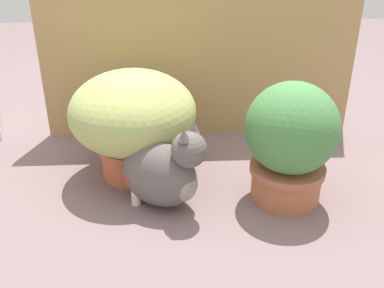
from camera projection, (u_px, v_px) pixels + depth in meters
ground_plane at (168, 197)px, 1.48m from camera, size 6.00×6.00×0.00m
cardboard_backdrop at (200, 52)px, 1.78m from camera, size 1.29×0.03×0.72m
grass_planter at (133, 118)px, 1.52m from camera, size 0.44×0.44×0.39m
leafy_planter at (290, 141)px, 1.38m from camera, size 0.29×0.29×0.40m
cat at (164, 172)px, 1.39m from camera, size 0.34×0.30×0.32m
mushroom_ornament_red at (135, 179)px, 1.40m from camera, size 0.07×0.07×0.14m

